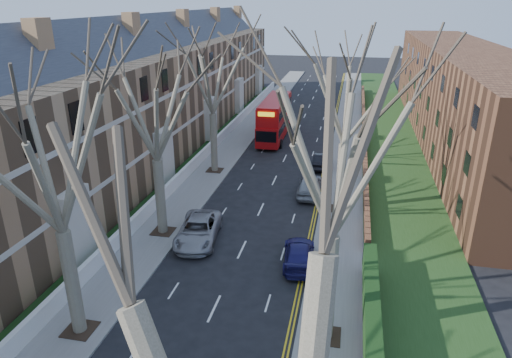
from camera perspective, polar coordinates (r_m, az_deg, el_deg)
The scene contains 16 objects.
pavement_left at distance 51.91m, azimuth -1.97°, elevation 5.23°, with size 3.00×102.00×0.12m, color slate.
pavement_right at distance 50.49m, azimuth 11.41°, elevation 4.33°, with size 3.00×102.00×0.12m, color slate.
terrace_left at distance 45.81m, azimuth -13.98°, elevation 9.44°, with size 9.70×78.00×13.60m.
flats_right at distance 54.42m, azimuth 24.20°, elevation 9.47°, with size 13.97×54.00×10.00m.
front_wall_left at distance 44.86m, azimuth -6.47°, elevation 3.18°, with size 0.30×78.00×1.00m.
grass_verge_right at distance 50.66m, azimuth 16.52°, elevation 4.02°, with size 6.00×102.00×0.06m.
tree_left_mid at distance 20.00m, azimuth -24.72°, elevation 4.66°, with size 10.50×10.50×14.71m.
tree_left_far at distance 28.45m, azimuth -12.91°, elevation 10.00°, with size 10.15×10.15×14.22m.
tree_left_dist at distance 39.47m, azimuth -5.64°, elevation 14.03°, with size 10.50×10.50×14.71m.
tree_right_mid at distance 18.07m, azimuth 10.34°, elevation 4.67°, with size 10.50×10.50×14.71m.
tree_right_far at distance 31.79m, azimuth 11.36°, elevation 11.31°, with size 10.15×10.15×14.22m.
double_decker_bus at distance 51.14m, azimuth 2.36°, elevation 7.40°, with size 2.74×10.44×4.38m.
car_left_far at distance 29.95m, azimuth -7.23°, elevation -6.36°, with size 2.47×5.36×1.49m, color gray.
car_right_near at distance 27.46m, azimuth 5.40°, elevation -9.32°, with size 1.80×4.42×1.28m, color navy.
car_right_mid at distance 36.78m, azimuth 6.78°, elevation -0.75°, with size 1.89×4.70×1.60m, color gray.
car_right_far at distance 42.90m, azimuth 8.15°, elevation 2.30°, with size 1.41×4.04×1.33m, color black.
Camera 1 is at (6.07, -9.31, 14.73)m, focal length 32.00 mm.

